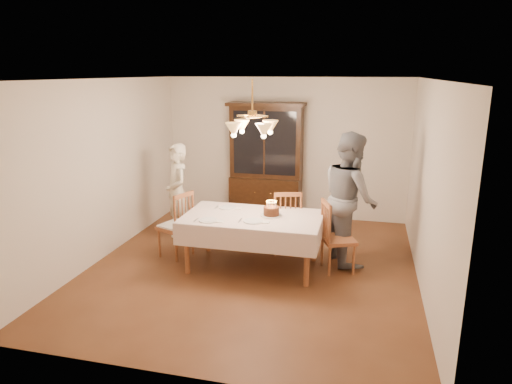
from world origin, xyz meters
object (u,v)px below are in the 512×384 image
(china_hutch, at_px, (266,164))
(chair_far_side, at_px, (287,225))
(birthday_cake, at_px, (271,212))
(dining_table, at_px, (253,221))
(elderly_woman, at_px, (178,193))

(china_hutch, relative_size, chair_far_side, 2.16)
(chair_far_side, relative_size, birthday_cake, 3.33)
(dining_table, height_order, elderly_woman, elderly_woman)
(dining_table, xyz_separation_m, chair_far_side, (0.37, 0.64, -0.24))
(china_hutch, relative_size, birthday_cake, 7.20)
(dining_table, height_order, birthday_cake, birthday_cake)
(china_hutch, height_order, chair_far_side, china_hutch)
(china_hutch, bearing_deg, chair_far_side, -67.27)
(chair_far_side, bearing_deg, china_hutch, 112.73)
(chair_far_side, distance_m, elderly_woman, 1.85)
(dining_table, xyz_separation_m, birthday_cake, (0.25, 0.07, 0.14))
(dining_table, bearing_deg, chair_far_side, 59.96)
(dining_table, bearing_deg, china_hutch, 97.72)
(dining_table, distance_m, elderly_woman, 1.64)
(chair_far_side, bearing_deg, birthday_cake, -101.77)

